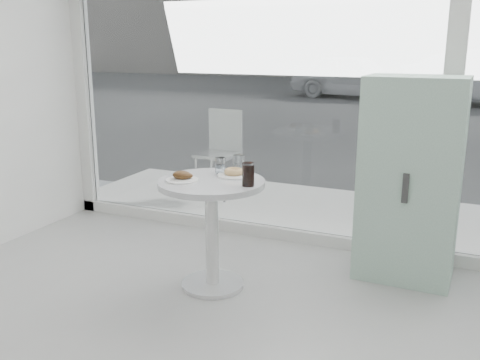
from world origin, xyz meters
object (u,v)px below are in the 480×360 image
at_px(patio_chair, 221,147).
at_px(water_tumbler_a, 220,166).
at_px(mint_cabinet, 410,180).
at_px(plate_donut, 234,173).
at_px(plate_fritter, 183,177).
at_px(main_table, 212,211).
at_px(water_tumbler_b, 239,165).
at_px(cola_glass, 248,175).
at_px(car_white, 356,76).

xyz_separation_m(patio_chair, water_tumbler_a, (0.86, -1.77, 0.25)).
bearing_deg(mint_cabinet, plate_donut, -151.54).
distance_m(patio_chair, plate_fritter, 2.20).
distance_m(main_table, water_tumbler_b, 0.39).
xyz_separation_m(main_table, cola_glass, (0.28, -0.03, 0.29)).
bearing_deg(water_tumbler_a, cola_glass, -36.71).
relative_size(water_tumbler_a, water_tumbler_b, 0.86).
xyz_separation_m(patio_chair, car_white, (-1.03, 11.43, 0.09)).
bearing_deg(main_table, patio_chair, 114.40).
relative_size(patio_chair, cola_glass, 6.06).
distance_m(plate_donut, water_tumbler_b, 0.10).
height_order(water_tumbler_a, cola_glass, cola_glass).
bearing_deg(water_tumbler_b, mint_cabinet, 23.13).
bearing_deg(patio_chair, main_table, -63.64).
relative_size(mint_cabinet, water_tumbler_a, 12.84).
bearing_deg(plate_fritter, water_tumbler_a, 65.89).
bearing_deg(plate_fritter, main_table, 30.25).
bearing_deg(patio_chair, cola_glass, -57.63).
relative_size(main_table, water_tumbler_a, 6.83).
bearing_deg(car_white, cola_glass, -158.44).
bearing_deg(plate_donut, car_white, 98.68).
height_order(plate_fritter, cola_glass, cola_glass).
bearing_deg(car_white, plate_donut, -159.11).
relative_size(main_table, water_tumbler_b, 5.88).
relative_size(car_white, cola_glass, 25.83).
bearing_deg(plate_donut, plate_fritter, -135.12).
relative_size(patio_chair, plate_fritter, 4.22).
relative_size(mint_cabinet, water_tumbler_b, 11.05).
bearing_deg(patio_chair, water_tumbler_b, -58.25).
bearing_deg(main_table, cola_glass, -6.61).
relative_size(mint_cabinet, patio_chair, 1.57).
bearing_deg(water_tumbler_a, water_tumbler_b, 23.56).
distance_m(plate_fritter, water_tumbler_a, 0.33).
distance_m(main_table, plate_donut, 0.30).
xyz_separation_m(patio_chair, cola_glass, (1.18, -2.00, 0.27)).
distance_m(main_table, plate_fritter, 0.31).
distance_m(main_table, car_white, 13.54).
height_order(main_table, water_tumbler_a, water_tumbler_a).
distance_m(car_white, water_tumbler_b, 13.30).
bearing_deg(main_table, plate_donut, 59.79).
relative_size(patio_chair, plate_donut, 3.97).
bearing_deg(car_white, patio_chair, -162.62).
bearing_deg(car_white, plate_fritter, -160.34).
distance_m(mint_cabinet, cola_glass, 1.19).
distance_m(plate_donut, water_tumbler_a, 0.13).
height_order(mint_cabinet, cola_glass, mint_cabinet).
xyz_separation_m(mint_cabinet, car_white, (-3.12, 12.68, -0.06)).
distance_m(mint_cabinet, patio_chair, 2.44).
distance_m(main_table, cola_glass, 0.41).
distance_m(water_tumbler_a, cola_glass, 0.39).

